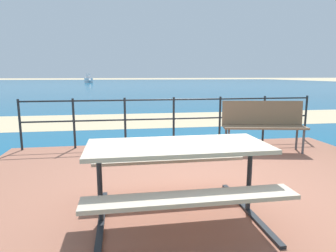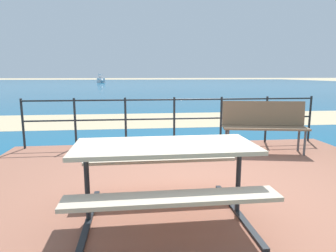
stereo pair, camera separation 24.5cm
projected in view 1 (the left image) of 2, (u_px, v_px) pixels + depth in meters
The scene contains 8 objects.
ground_plane at pixel (207, 193), 3.71m from camera, with size 240.00×240.00×0.00m, color tan.
patio_paving at pixel (207, 191), 3.70m from camera, with size 6.40×5.20×0.06m, color #935B47.
sea_water at pixel (128, 85), 42.61m from camera, with size 90.00×90.00×0.01m, color #145B84.
beach_strip at pixel (154, 120), 9.68m from camera, with size 54.00×3.17×0.01m, color tan.
picnic_table at pixel (178, 161), 2.86m from camera, with size 1.76×1.39×0.76m.
park_bench at pixel (263, 121), 5.50m from camera, with size 1.56×0.69×0.94m.
railing_fence at pixel (174, 115), 5.95m from camera, with size 5.94×0.04×0.98m.
boat_near at pixel (89, 80), 54.98m from camera, with size 1.87×3.97×1.62m.
Camera 1 is at (-1.04, -3.38, 1.49)m, focal length 31.23 mm.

